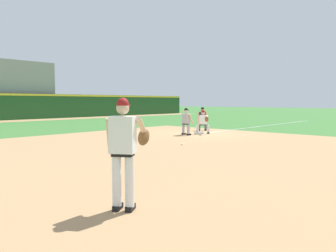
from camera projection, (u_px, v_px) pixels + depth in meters
ground_plane at (199, 134)px, 18.17m from camera, size 160.00×160.00×0.00m
infield_dirt_patch at (182, 151)px, 11.78m from camera, size 18.00×18.00×0.01m
warning_track_strip at (33, 120)px, 31.59m from camera, size 48.00×3.20×0.01m
foul_line_stripe at (266, 126)px, 24.34m from camera, size 16.70×0.10×0.00m
first_base_bag at (199, 133)px, 18.17m from camera, size 0.38×0.38×0.09m
baseball at (182, 144)px, 13.45m from camera, size 0.07×0.07×0.07m
pitcher at (124, 147)px, 5.35m from camera, size 0.84×0.57×1.86m
first_baseman at (203, 121)px, 18.21m from camera, size 0.82×1.03×1.34m
baserunner at (186, 120)px, 17.50m from camera, size 0.50×0.63×1.46m
umpire at (202, 118)px, 20.20m from camera, size 0.63×0.68×1.46m
outfield_wall at (23, 106)px, 32.83m from camera, size 48.00×0.54×2.60m
stadium_seating_block at (7, 90)px, 35.22m from camera, size 7.92×5.90×6.00m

